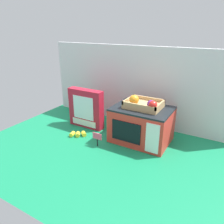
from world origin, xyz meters
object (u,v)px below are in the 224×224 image
object	(u,v)px
toy_microwave	(141,124)
food_groups_crate	(144,104)
loose_toy_banana	(78,134)
price_sign	(97,138)
cookie_set_box	(86,108)

from	to	relation	value
toy_microwave	food_groups_crate	world-z (taller)	food_groups_crate
food_groups_crate	loose_toy_banana	xyz separation A→B (m)	(-0.45, -0.18, -0.27)
toy_microwave	food_groups_crate	bearing A→B (deg)	-12.71
toy_microwave	food_groups_crate	xyz separation A→B (m)	(0.01, -0.00, 0.16)
price_sign	cookie_set_box	bearing A→B (deg)	138.66
cookie_set_box	food_groups_crate	bearing A→B (deg)	0.31
cookie_set_box	price_sign	distance (m)	0.35
toy_microwave	price_sign	size ratio (longest dim) A/B	4.03
toy_microwave	price_sign	bearing A→B (deg)	-134.64
toy_microwave	price_sign	distance (m)	0.33
toy_microwave	cookie_set_box	distance (m)	0.49
food_groups_crate	price_sign	distance (m)	0.39
food_groups_crate	cookie_set_box	xyz separation A→B (m)	(-0.49, -0.00, -0.12)
cookie_set_box	price_sign	world-z (taller)	cookie_set_box
loose_toy_banana	cookie_set_box	bearing A→B (deg)	105.14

